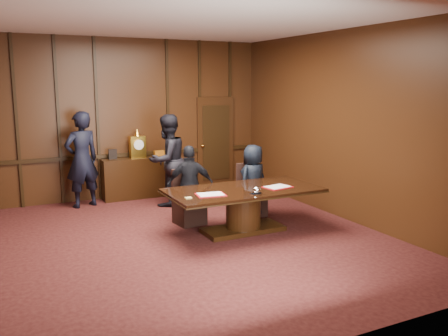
# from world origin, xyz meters

# --- Properties ---
(room) EXTENTS (7.00, 7.04, 3.50)m
(room) POSITION_xyz_m (0.07, 0.14, 1.72)
(room) COLOR black
(room) RESTS_ON ground
(sideboard) EXTENTS (1.60, 0.45, 1.54)m
(sideboard) POSITION_xyz_m (0.00, 3.26, 0.49)
(sideboard) COLOR black
(sideboard) RESTS_ON ground
(conference_table) EXTENTS (2.62, 1.32, 0.76)m
(conference_table) POSITION_xyz_m (0.90, 0.02, 0.51)
(conference_table) COLOR black
(conference_table) RESTS_ON ground
(folder_left) EXTENTS (0.50, 0.40, 0.02)m
(folder_left) POSITION_xyz_m (0.21, -0.15, 0.77)
(folder_left) COLOR #AF1016
(folder_left) RESTS_ON conference_table
(folder_right) EXTENTS (0.51, 0.41, 0.02)m
(folder_right) POSITION_xyz_m (1.48, -0.15, 0.77)
(folder_right) COLOR #AF1016
(folder_right) RESTS_ON conference_table
(inkstand) EXTENTS (0.20, 0.14, 0.12)m
(inkstand) POSITION_xyz_m (0.90, -0.43, 0.81)
(inkstand) COLOR white
(inkstand) RESTS_ON conference_table
(notepad) EXTENTS (0.10, 0.07, 0.01)m
(notepad) POSITION_xyz_m (-0.19, -0.19, 0.77)
(notepad) COLOR #F0DD75
(notepad) RESTS_ON conference_table
(chair_left) EXTENTS (0.53, 0.53, 0.99)m
(chair_left) POSITION_xyz_m (0.25, 0.90, 0.29)
(chair_left) COLOR black
(chair_left) RESTS_ON ground
(chair_right) EXTENTS (0.54, 0.54, 0.99)m
(chair_right) POSITION_xyz_m (1.55, 0.90, 0.29)
(chair_right) COLOR black
(chair_right) RESTS_ON ground
(signatory_left) EXTENTS (0.91, 0.58, 1.44)m
(signatory_left) POSITION_xyz_m (0.25, 0.82, 0.72)
(signatory_left) COLOR black
(signatory_left) RESTS_ON ground
(signatory_right) EXTENTS (0.78, 0.64, 1.38)m
(signatory_right) POSITION_xyz_m (1.55, 0.82, 0.69)
(signatory_right) COLOR black
(signatory_right) RESTS_ON ground
(witness_left) EXTENTS (0.83, 0.66, 1.97)m
(witness_left) POSITION_xyz_m (-1.25, 2.97, 0.99)
(witness_left) COLOR black
(witness_left) RESTS_ON ground
(witness_right) EXTENTS (1.14, 1.04, 1.90)m
(witness_right) POSITION_xyz_m (0.37, 2.33, 0.95)
(witness_right) COLOR black
(witness_right) RESTS_ON ground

